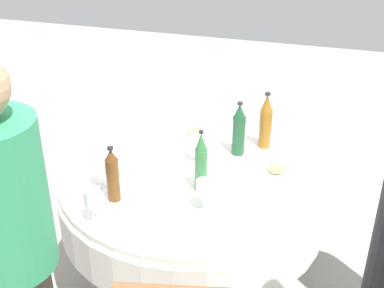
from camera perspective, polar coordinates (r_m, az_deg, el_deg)
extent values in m
plane|color=gray|center=(2.99, 0.00, -15.56)|extent=(10.00, 10.00, 0.00)
cylinder|color=white|center=(2.55, 0.00, -3.73)|extent=(1.34, 1.34, 0.04)
cylinder|color=white|center=(2.62, 0.00, -6.15)|extent=(1.37, 1.37, 0.22)
cylinder|color=slate|center=(2.83, 0.00, -12.03)|extent=(0.14, 0.14, 0.48)
cylinder|color=slate|center=(2.98, 0.00, -15.35)|extent=(0.56, 0.56, 0.03)
cylinder|color=#2D6B38|center=(2.35, 1.03, -2.99)|extent=(0.06, 0.06, 0.22)
cone|color=#2D6B38|center=(2.28, 1.06, 0.32)|extent=(0.06, 0.06, 0.08)
cylinder|color=black|center=(2.26, 1.07, 1.40)|extent=(0.02, 0.02, 0.01)
cylinder|color=#194728|center=(2.68, 5.36, 0.95)|extent=(0.07, 0.07, 0.22)
cone|color=#194728|center=(2.62, 5.50, 3.80)|extent=(0.06, 0.06, 0.07)
cylinder|color=black|center=(2.60, 5.54, 4.67)|extent=(0.03, 0.03, 0.01)
cylinder|color=#593314|center=(2.31, -9.06, -4.07)|extent=(0.06, 0.06, 0.21)
cone|color=#593314|center=(2.25, -9.31, -1.19)|extent=(0.06, 0.06, 0.05)
cylinder|color=black|center=(2.23, -9.38, -0.48)|extent=(0.03, 0.03, 0.01)
cylinder|color=#8C5619|center=(2.77, 8.39, 1.76)|extent=(0.07, 0.07, 0.22)
cone|color=#8C5619|center=(2.71, 8.62, 4.72)|extent=(0.06, 0.06, 0.09)
cylinder|color=black|center=(2.69, 8.70, 5.71)|extent=(0.03, 0.03, 0.01)
cylinder|color=white|center=(2.24, -11.26, -8.64)|extent=(0.06, 0.06, 0.00)
cylinder|color=white|center=(2.22, -11.36, -7.76)|extent=(0.01, 0.01, 0.08)
cylinder|color=white|center=(2.18, -11.55, -6.07)|extent=(0.06, 0.06, 0.08)
cylinder|color=gold|center=(2.19, -11.50, -6.54)|extent=(0.05, 0.05, 0.03)
cylinder|color=white|center=(2.64, 0.38, -2.03)|extent=(0.06, 0.06, 0.00)
cylinder|color=white|center=(2.62, 0.38, -1.24)|extent=(0.01, 0.01, 0.08)
cylinder|color=white|center=(2.58, 0.38, 0.24)|extent=(0.06, 0.06, 0.07)
cylinder|color=maroon|center=(2.59, 0.38, -0.16)|extent=(0.05, 0.05, 0.03)
cylinder|color=white|center=(2.48, -10.32, -4.71)|extent=(0.06, 0.06, 0.00)
cylinder|color=white|center=(2.46, -10.40, -3.94)|extent=(0.01, 0.01, 0.07)
cylinder|color=white|center=(2.42, -10.54, -2.48)|extent=(0.07, 0.07, 0.07)
cylinder|color=maroon|center=(2.43, -10.50, -2.89)|extent=(0.06, 0.06, 0.03)
cylinder|color=white|center=(2.28, 1.37, -7.47)|extent=(0.06, 0.06, 0.00)
cylinder|color=white|center=(2.25, 1.38, -6.61)|extent=(0.01, 0.01, 0.08)
cylinder|color=white|center=(2.21, 1.41, -5.02)|extent=(0.07, 0.07, 0.07)
cylinder|color=gold|center=(2.22, 1.40, -5.44)|extent=(0.06, 0.06, 0.03)
cylinder|color=white|center=(2.91, 0.40, 1.08)|extent=(0.23, 0.23, 0.02)
ellipsoid|color=tan|center=(2.90, 0.41, 1.40)|extent=(0.10, 0.09, 0.02)
cylinder|color=white|center=(2.57, 9.65, -3.17)|extent=(0.23, 0.23, 0.02)
ellipsoid|color=#8C9E59|center=(2.56, 9.68, -2.82)|extent=(0.10, 0.09, 0.02)
cylinder|color=white|center=(2.63, -4.39, -2.15)|extent=(0.26, 0.26, 0.02)
cube|color=silver|center=(2.16, -6.62, -9.88)|extent=(0.18, 0.07, 0.00)
cube|color=silver|center=(2.73, -10.88, -1.52)|extent=(0.12, 0.15, 0.00)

